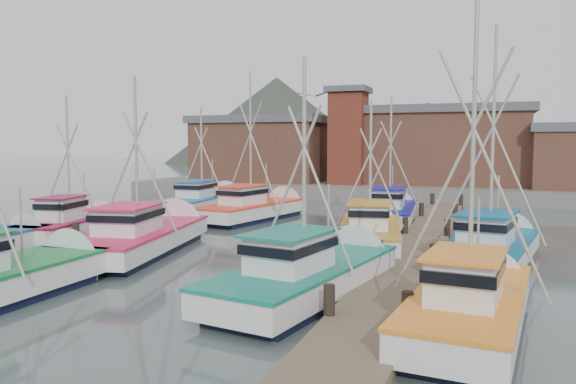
% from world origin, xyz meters
% --- Properties ---
extents(ground, '(260.00, 260.00, 0.00)m').
position_xyz_m(ground, '(0.00, 0.00, 0.00)').
color(ground, '#475552').
rests_on(ground, ground).
extents(dock_left, '(2.30, 46.00, 1.50)m').
position_xyz_m(dock_left, '(-7.00, 4.04, 0.21)').
color(dock_left, brown).
rests_on(dock_left, ground).
extents(dock_right, '(2.30, 46.00, 1.50)m').
position_xyz_m(dock_right, '(7.00, 4.04, 0.21)').
color(dock_right, brown).
rests_on(dock_right, ground).
extents(quay, '(44.00, 16.00, 1.20)m').
position_xyz_m(quay, '(0.00, 37.00, 0.60)').
color(quay, slate).
rests_on(quay, ground).
extents(shed_left, '(12.72, 8.48, 6.20)m').
position_xyz_m(shed_left, '(-11.00, 35.00, 4.34)').
color(shed_left, brown).
rests_on(shed_left, quay).
extents(shed_center, '(14.84, 9.54, 6.90)m').
position_xyz_m(shed_center, '(6.00, 37.00, 4.69)').
color(shed_center, brown).
rests_on(shed_center, quay).
extents(lookout_tower, '(3.60, 3.60, 8.50)m').
position_xyz_m(lookout_tower, '(-2.00, 33.00, 5.55)').
color(lookout_tower, maroon).
rests_on(lookout_tower, quay).
extents(distant_hills, '(175.00, 140.00, 42.00)m').
position_xyz_m(distant_hills, '(-12.76, 122.59, 0.00)').
color(distant_hills, '#3B4539').
rests_on(distant_hills, ground).
extents(boat_5, '(4.35, 9.41, 8.17)m').
position_xyz_m(boat_5, '(4.66, 1.08, 0.68)').
color(boat_5, black).
rests_on(boat_5, ground).
extents(boat_7, '(3.76, 8.30, 9.53)m').
position_xyz_m(boat_7, '(9.49, -0.66, 0.68)').
color(boat_7, black).
rests_on(boat_7, ground).
extents(boat_8, '(4.82, 10.45, 8.61)m').
position_xyz_m(boat_8, '(-4.61, 5.52, 0.68)').
color(boat_8, black).
rests_on(boat_8, ground).
extents(boat_9, '(4.05, 8.93, 7.49)m').
position_xyz_m(boat_9, '(4.65, 10.01, 0.68)').
color(boat_9, black).
rests_on(boat_9, ground).
extents(boat_10, '(3.66, 8.01, 7.72)m').
position_xyz_m(boat_10, '(-9.87, 7.24, 0.68)').
color(boat_10, black).
rests_on(boat_10, ground).
extents(boat_11, '(4.22, 9.32, 10.05)m').
position_xyz_m(boat_11, '(10.03, 7.73, 0.69)').
color(boat_11, black).
rests_on(boat_11, ground).
extents(boat_12, '(4.64, 9.75, 10.08)m').
position_xyz_m(boat_12, '(-4.02, 17.05, 0.69)').
color(boat_12, black).
rests_on(boat_12, ground).
extents(boat_13, '(3.44, 9.11, 8.39)m').
position_xyz_m(boat_13, '(4.26, 18.23, 0.68)').
color(boat_13, black).
rests_on(boat_13, ground).
extents(boat_14, '(3.48, 9.57, 8.20)m').
position_xyz_m(boat_14, '(-9.33, 20.21, 0.68)').
color(boat_14, black).
rests_on(boat_14, ground).
extents(gull_far, '(1.53, 0.66, 0.24)m').
position_xyz_m(gull_far, '(2.76, 7.00, 6.87)').
color(gull_far, gray).
rests_on(gull_far, ground).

